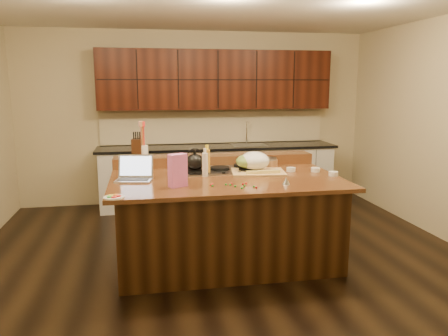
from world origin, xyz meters
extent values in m
cube|color=black|center=(0.00, 0.00, -0.01)|extent=(5.50, 5.00, 0.01)
cube|color=silver|center=(0.00, 0.00, 2.71)|extent=(5.50, 5.00, 0.01)
cube|color=tan|center=(0.00, 2.50, 1.35)|extent=(5.50, 0.01, 2.70)
cube|color=tan|center=(0.00, -2.50, 1.35)|extent=(5.50, 0.01, 2.70)
cube|color=black|center=(0.00, 0.00, 0.44)|extent=(2.22, 1.42, 0.88)
cube|color=black|center=(0.00, 0.00, 0.90)|extent=(2.40, 1.60, 0.04)
cube|color=black|center=(0.00, 0.70, 0.98)|extent=(2.40, 0.30, 0.12)
cube|color=gray|center=(0.00, 0.30, 0.93)|extent=(0.92, 0.52, 0.02)
cylinder|color=black|center=(-0.30, 0.43, 0.95)|extent=(0.22, 0.22, 0.03)
cylinder|color=black|center=(0.30, 0.43, 0.95)|extent=(0.22, 0.22, 0.03)
cylinder|color=black|center=(-0.30, 0.17, 0.95)|extent=(0.22, 0.22, 0.03)
cylinder|color=black|center=(0.30, 0.17, 0.95)|extent=(0.22, 0.22, 0.03)
cylinder|color=black|center=(0.00, 0.30, 0.95)|extent=(0.22, 0.22, 0.03)
cube|color=silver|center=(0.30, 2.17, 0.45)|extent=(3.60, 0.62, 0.90)
cube|color=black|center=(0.30, 2.17, 0.92)|extent=(3.70, 0.66, 0.04)
cube|color=gray|center=(0.80, 2.17, 0.94)|extent=(0.55, 0.42, 0.01)
cylinder|color=gray|center=(0.80, 2.35, 1.12)|extent=(0.02, 0.02, 0.36)
cube|color=black|center=(0.30, 2.32, 1.95)|extent=(3.60, 0.34, 0.90)
cube|color=tan|center=(0.30, 2.48, 1.20)|extent=(3.60, 0.03, 0.50)
ellipsoid|color=black|center=(-0.30, 0.17, 1.05)|extent=(0.26, 0.26, 0.18)
ellipsoid|color=olive|center=(0.30, 0.17, 1.04)|extent=(0.34, 0.34, 0.16)
cube|color=#B7B7BC|center=(-0.95, -0.06, 0.93)|extent=(0.40, 0.31, 0.02)
cube|color=black|center=(-0.95, -0.06, 0.94)|extent=(0.32, 0.20, 0.00)
cube|color=#B7B7BC|center=(-0.93, 0.07, 1.05)|extent=(0.36, 0.14, 0.23)
cube|color=silver|center=(-0.93, 0.06, 1.05)|extent=(0.33, 0.12, 0.20)
cylinder|color=gold|center=(-0.17, 0.15, 1.06)|extent=(0.09, 0.09, 0.27)
cylinder|color=silver|center=(-0.21, 0.04, 1.04)|extent=(0.07, 0.07, 0.25)
cube|color=tan|center=(0.39, 0.08, 0.93)|extent=(0.62, 0.49, 0.03)
ellipsoid|color=white|center=(0.37, 0.16, 1.05)|extent=(0.33, 0.33, 0.21)
cube|color=#EDD872|center=(0.28, -0.06, 0.96)|extent=(0.12, 0.03, 0.03)
cube|color=#EDD872|center=(0.41, -0.06, 0.96)|extent=(0.12, 0.03, 0.03)
cube|color=#EDD872|center=(0.53, -0.06, 0.96)|extent=(0.12, 0.03, 0.03)
cylinder|color=gray|center=(0.51, 0.05, 0.95)|extent=(0.22, 0.09, 0.01)
cylinder|color=white|center=(0.78, 0.12, 0.94)|extent=(0.12, 0.12, 0.04)
cylinder|color=white|center=(1.15, -0.19, 0.94)|extent=(0.12, 0.12, 0.04)
cylinder|color=white|center=(1.05, 0.06, 0.94)|extent=(0.12, 0.12, 0.04)
cylinder|color=#996B3F|center=(0.59, 0.43, 0.97)|extent=(0.32, 0.32, 0.09)
cone|color=silver|center=(0.52, -0.48, 0.96)|extent=(0.10, 0.10, 0.07)
cube|color=pink|center=(-0.53, -0.39, 1.08)|extent=(0.19, 0.16, 0.32)
cylinder|color=white|center=(-1.11, -0.71, 0.93)|extent=(0.22, 0.22, 0.01)
cube|color=#F7F057|center=(-0.85, 0.28, 0.99)|extent=(0.13, 0.11, 0.15)
cylinder|color=white|center=(-0.85, 0.70, 1.11)|extent=(0.14, 0.14, 0.14)
cube|color=black|center=(-0.92, 0.70, 1.15)|extent=(0.13, 0.19, 0.22)
ellipsoid|color=red|center=(0.19, -0.60, 0.93)|extent=(0.02, 0.02, 0.02)
ellipsoid|color=#198C26|center=(0.09, -0.51, 0.93)|extent=(0.02, 0.02, 0.02)
ellipsoid|color=red|center=(-0.01, -0.41, 0.93)|extent=(0.02, 0.02, 0.02)
ellipsoid|color=#198C26|center=(0.01, -0.51, 0.93)|extent=(0.02, 0.02, 0.02)
ellipsoid|color=red|center=(0.14, -0.40, 0.93)|extent=(0.02, 0.02, 0.02)
ellipsoid|color=#198C26|center=(-0.07, -0.42, 0.93)|extent=(0.02, 0.02, 0.02)
ellipsoid|color=red|center=(-0.20, -0.39, 0.93)|extent=(0.02, 0.02, 0.02)
ellipsoid|color=#198C26|center=(-0.03, -0.44, 0.93)|extent=(0.02, 0.02, 0.02)
ellipsoid|color=red|center=(-0.21, -0.42, 0.93)|extent=(0.02, 0.02, 0.02)
ellipsoid|color=#198C26|center=(-0.21, -0.45, 0.93)|extent=(0.02, 0.02, 0.02)
ellipsoid|color=red|center=(-0.21, -0.42, 0.93)|extent=(0.02, 0.02, 0.02)
ellipsoid|color=#198C26|center=(0.05, -0.59, 0.93)|extent=(0.02, 0.02, 0.02)
ellipsoid|color=red|center=(0.10, -0.43, 0.93)|extent=(0.02, 0.02, 0.02)
ellipsoid|color=#198C26|center=(0.18, -0.56, 0.93)|extent=(0.02, 0.02, 0.02)
camera|label=1|loc=(-0.84, -4.47, 1.89)|focal=35.00mm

